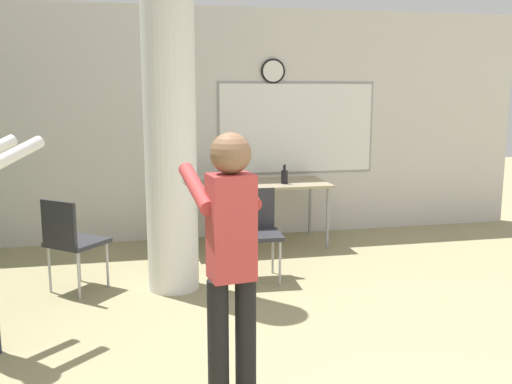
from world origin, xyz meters
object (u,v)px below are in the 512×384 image
(chair_table_front, at_px, (257,227))
(person_playing_front, at_px, (230,254))
(chair_near_pillar, at_px, (71,238))
(bottle_on_table, at_px, (284,176))
(folding_table, at_px, (252,187))

(chair_table_front, bearing_deg, person_playing_front, -105.72)
(chair_near_pillar, bearing_deg, person_playing_front, -64.75)
(bottle_on_table, bearing_deg, folding_table, 158.43)
(chair_near_pillar, bearing_deg, folding_table, 32.55)
(chair_table_front, bearing_deg, chair_near_pillar, -178.54)
(folding_table, distance_m, chair_table_front, 1.21)
(bottle_on_table, xyz_separation_m, person_playing_front, (-1.20, -3.35, 0.10))
(chair_table_front, distance_m, person_playing_front, 2.44)
(chair_table_front, bearing_deg, folding_table, 80.73)
(chair_near_pillar, bearing_deg, chair_table_front, 1.46)
(folding_table, relative_size, bottle_on_table, 8.00)
(person_playing_front, bearing_deg, chair_table_front, 74.28)
(chair_near_pillar, relative_size, person_playing_front, 0.54)
(bottle_on_table, bearing_deg, chair_table_front, -118.03)
(bottle_on_table, distance_m, chair_near_pillar, 2.53)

